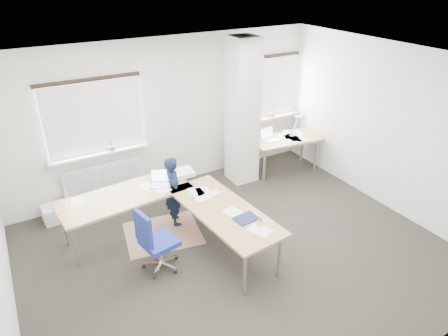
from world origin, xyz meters
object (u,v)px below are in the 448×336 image
person (174,191)px  desk_main (176,203)px  desk_side (285,140)px  task_chair (158,253)px

person → desk_main: bearing=170.2°
desk_main → desk_side: (2.90, 1.08, -0.01)m
desk_side → person: 2.79m
task_chair → person: (0.68, 0.95, 0.32)m
desk_main → task_chair: (-0.50, -0.47, -0.41)m
desk_side → person: desk_side is taller
desk_main → task_chair: size_ratio=2.60×
desk_main → desk_side: desk_side is taller
desk_side → person: (-2.72, -0.60, -0.09)m
desk_side → person: size_ratio=1.23×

